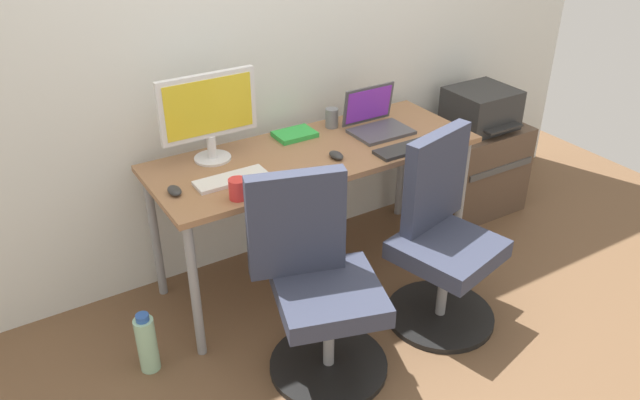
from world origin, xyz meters
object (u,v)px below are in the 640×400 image
object	(u,v)px
side_cabinet	(473,167)
coffee_mug	(238,189)
office_chair_left	(318,288)
office_chair_right	(442,241)
desktop_monitor	(208,111)
printer	(481,108)
open_laptop	(376,120)
water_bottle_on_floor	(147,343)

from	to	relation	value
side_cabinet	coffee_mug	xyz separation A→B (m)	(-1.78, -0.34, 0.51)
office_chair_left	coffee_mug	world-z (taller)	office_chair_left
office_chair_right	side_cabinet	distance (m)	1.15
office_chair_left	desktop_monitor	xyz separation A→B (m)	(-0.12, 0.78, 0.58)
printer	side_cabinet	bearing A→B (deg)	90.00
office_chair_right	desktop_monitor	xyz separation A→B (m)	(-0.83, 0.78, 0.58)
open_laptop	printer	bearing A→B (deg)	3.23
printer	water_bottle_on_floor	world-z (taller)	printer
desktop_monitor	water_bottle_on_floor	bearing A→B (deg)	-142.96
side_cabinet	printer	xyz separation A→B (m)	(0.00, -0.00, 0.40)
printer	desktop_monitor	size ratio (longest dim) A/B	0.83
office_chair_left	office_chair_right	bearing A→B (deg)	0.07
office_chair_right	coffee_mug	size ratio (longest dim) A/B	10.22
water_bottle_on_floor	desktop_monitor	xyz separation A→B (m)	(0.55, 0.42, 0.85)
side_cabinet	desktop_monitor	bearing A→B (deg)	177.45
water_bottle_on_floor	coffee_mug	distance (m)	0.81
office_chair_right	printer	size ratio (longest dim) A/B	2.35
side_cabinet	open_laptop	world-z (taller)	open_laptop
office_chair_left	coffee_mug	xyz separation A→B (m)	(-0.18, 0.36, 0.37)
water_bottle_on_floor	open_laptop	size ratio (longest dim) A/B	1.00
office_chair_right	side_cabinet	bearing A→B (deg)	38.12
open_laptop	coffee_mug	xyz separation A→B (m)	(-0.95, -0.29, -0.01)
coffee_mug	water_bottle_on_floor	bearing A→B (deg)	179.85
coffee_mug	side_cabinet	bearing A→B (deg)	10.84
coffee_mug	printer	bearing A→B (deg)	10.81
side_cabinet	desktop_monitor	xyz separation A→B (m)	(-1.72, 0.08, 0.72)
desktop_monitor	open_laptop	distance (m)	0.92
side_cabinet	office_chair_right	bearing A→B (deg)	-141.88
office_chair_left	water_bottle_on_floor	world-z (taller)	office_chair_left
office_chair_left	printer	distance (m)	1.77
office_chair_left	desktop_monitor	world-z (taller)	desktop_monitor
printer	open_laptop	world-z (taller)	open_laptop
water_bottle_on_floor	side_cabinet	bearing A→B (deg)	8.50
office_chair_left	water_bottle_on_floor	bearing A→B (deg)	151.65
office_chair_right	water_bottle_on_floor	size ratio (longest dim) A/B	3.03
coffee_mug	office_chair_left	bearing A→B (deg)	-63.21
office_chair_left	side_cabinet	world-z (taller)	office_chair_left
office_chair_left	side_cabinet	size ratio (longest dim) A/B	1.65
office_chair_left	open_laptop	distance (m)	1.08
office_chair_right	desktop_monitor	size ratio (longest dim) A/B	1.96
desktop_monitor	open_laptop	world-z (taller)	desktop_monitor
coffee_mug	open_laptop	bearing A→B (deg)	17.18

